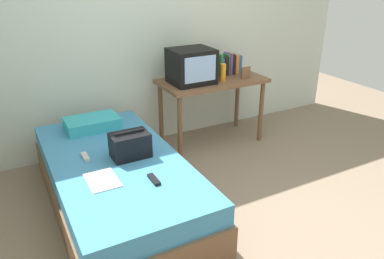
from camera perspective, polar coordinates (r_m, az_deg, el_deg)
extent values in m
plane|color=#84705B|center=(3.04, 9.15, -15.20)|extent=(8.00, 8.00, 0.00)
cube|color=silver|center=(4.16, -6.84, 15.35)|extent=(5.20, 0.10, 2.60)
cube|color=brown|center=(3.21, -11.11, -9.56)|extent=(1.00, 2.00, 0.32)
cube|color=teal|center=(3.09, -11.46, -5.78)|extent=(0.97, 1.94, 0.17)
cube|color=brown|center=(4.15, 3.06, 7.40)|extent=(1.16, 0.60, 0.04)
cylinder|color=brown|center=(3.84, -1.86, 0.09)|extent=(0.05, 0.05, 0.71)
cylinder|color=brown|center=(4.37, 10.45, 2.68)|extent=(0.05, 0.05, 0.71)
cylinder|color=brown|center=(4.25, -4.76, 2.38)|extent=(0.05, 0.05, 0.71)
cylinder|color=brown|center=(4.73, 6.88, 4.54)|extent=(0.05, 0.05, 0.71)
cube|color=black|center=(3.96, -0.11, 9.64)|extent=(0.44, 0.38, 0.36)
cube|color=#8CB2E0|center=(3.79, 1.29, 9.15)|extent=(0.35, 0.01, 0.26)
cylinder|color=orange|center=(4.06, 4.71, 8.64)|extent=(0.07, 0.07, 0.19)
cube|color=#337F47|center=(4.28, 4.07, 9.82)|extent=(0.02, 0.15, 0.24)
cube|color=#2D5699|center=(4.29, 4.34, 9.57)|extent=(0.02, 0.14, 0.20)
cube|color=black|center=(4.31, 4.67, 9.67)|extent=(0.03, 0.16, 0.21)
cube|color=black|center=(4.32, 4.97, 9.71)|extent=(0.02, 0.16, 0.21)
cube|color=#337F47|center=(4.33, 5.24, 9.89)|extent=(0.02, 0.13, 0.23)
cube|color=#7A3D89|center=(4.34, 5.52, 9.99)|extent=(0.02, 0.15, 0.24)
cube|color=black|center=(4.36, 5.91, 9.94)|extent=(0.04, 0.13, 0.23)
cube|color=#CC7233|center=(4.39, 6.40, 9.94)|extent=(0.04, 0.16, 0.22)
cube|color=#2D5699|center=(4.41, 6.84, 9.93)|extent=(0.04, 0.15, 0.21)
cube|color=brown|center=(4.18, 8.17, 8.54)|extent=(0.11, 0.02, 0.13)
cube|color=#33A8B7|center=(3.63, -14.92, 0.93)|extent=(0.48, 0.30, 0.11)
cube|color=black|center=(3.02, -9.40, -2.37)|extent=(0.30, 0.20, 0.20)
cylinder|color=black|center=(2.97, -9.54, -0.37)|extent=(0.24, 0.02, 0.02)
cube|color=white|center=(2.77, -13.50, -7.51)|extent=(0.21, 0.29, 0.01)
cube|color=black|center=(2.70, -5.82, -7.57)|extent=(0.04, 0.16, 0.02)
cube|color=#B7B7BC|center=(3.11, -15.93, -4.00)|extent=(0.04, 0.14, 0.02)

